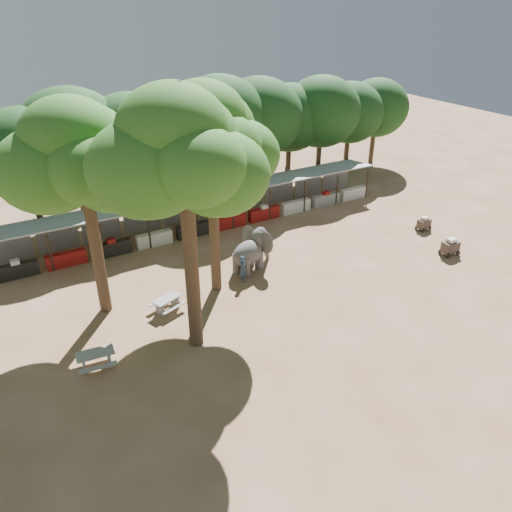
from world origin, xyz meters
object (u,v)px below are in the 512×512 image
yard_tree_center (179,155)px  picnic_table_far (167,302)px  cart_back (424,223)px  cart_front (450,247)px  elephant (252,250)px  yard_tree_left (77,158)px  handler (243,269)px  yard_tree_back (206,138)px  picnic_table_near (96,358)px

yard_tree_center → picnic_table_far: (-0.07, 3.09, -8.71)m
cart_back → cart_front: bearing=-114.8°
elephant → cart_back: bearing=-25.8°
yard_tree_left → elephant: 11.42m
yard_tree_left → picnic_table_far: (2.93, -1.91, -7.70)m
cart_back → handler: bearing=176.0°
handler → elephant: bearing=-34.3°
yard_tree_center → cart_back: bearing=10.6°
picnic_table_far → yard_tree_center: bearing=-108.6°
yard_tree_center → cart_back: 21.38m
yard_tree_back → cart_back: 18.08m
picnic_table_near → picnic_table_far: (4.37, 2.67, -0.04)m
yard_tree_center → picnic_table_far: bearing=91.3°
yard_tree_left → picnic_table_far: 8.46m
yard_tree_center → elephant: yard_tree_center is taller
handler → picnic_table_far: size_ratio=0.87×
yard_tree_left → cart_front: 22.69m
picnic_table_far → elephant: bearing=-3.9°
elephant → picnic_table_far: (-6.10, -1.76, -0.72)m
cart_back → elephant: bearing=171.3°
handler → yard_tree_back: bearing=96.5°
elephant → handler: (-1.22, -1.09, -0.39)m
yard_tree_center → handler: (4.81, 3.76, -8.39)m
yard_tree_back → elephant: bearing=15.6°
yard_tree_back → handler: bearing=-7.6°
yard_tree_back → elephant: size_ratio=3.48×
yard_tree_center → yard_tree_back: yard_tree_center is taller
yard_tree_left → handler: bearing=-9.0°
yard_tree_left → yard_tree_center: size_ratio=0.92×
yard_tree_center → handler: 10.37m
yard_tree_center → yard_tree_left: bearing=121.0°
picnic_table_near → cart_back: (23.63, 3.19, -0.05)m
yard_tree_center → cart_back: (19.18, 3.61, -8.73)m
yard_tree_center → elephant: (6.03, 4.85, -8.00)m
yard_tree_left → cart_back: bearing=-3.6°
yard_tree_left → picnic_table_far: bearing=-33.2°
elephant → yard_tree_center: bearing=-161.7°
cart_front → yard_tree_back: bearing=169.6°
picnic_table_far → handler: bearing=-12.1°
yard_tree_center → picnic_table_near: yard_tree_center is taller
picnic_table_near → cart_front: size_ratio=1.45×
yard_tree_left → yard_tree_center: bearing=-59.0°
picnic_table_far → cart_front: cart_front is taller
yard_tree_center → elephant: size_ratio=3.69×
yard_tree_center → elephant: 11.13m
picnic_table_far → cart_front: size_ratio=1.56×
picnic_table_near → yard_tree_back: bearing=31.1°
handler → cart_front: bearing=-91.7°
yard_tree_left → cart_front: size_ratio=9.07×
yard_tree_left → picnic_table_near: (-1.44, -4.58, -7.67)m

